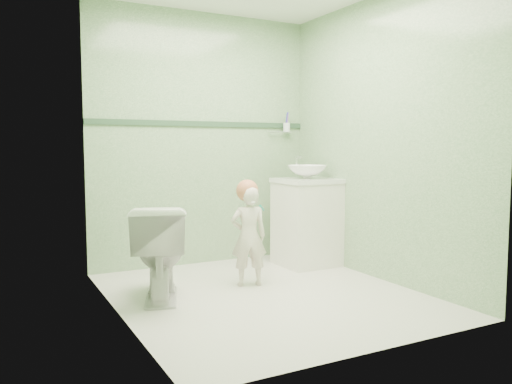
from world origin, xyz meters
TOP-DOWN VIEW (x-y plane):
  - ground at (0.00, 0.00)m, footprint 2.50×2.50m
  - room_shell at (0.00, 0.00)m, footprint 2.50×2.54m
  - trim_stripe at (0.00, 1.24)m, footprint 2.20×0.02m
  - vanity at (0.84, 0.70)m, footprint 0.52×0.50m
  - counter at (0.84, 0.70)m, footprint 0.54×0.52m
  - basin at (0.84, 0.70)m, footprint 0.37×0.37m
  - faucet at (0.84, 0.89)m, footprint 0.03×0.13m
  - cup_holder at (0.89, 1.18)m, footprint 0.26×0.07m
  - toilet at (-0.74, 0.29)m, footprint 0.60×0.79m
  - toddler at (0.01, 0.30)m, footprint 0.34×0.26m
  - hair_cap at (0.01, 0.33)m, footprint 0.18×0.18m
  - teal_toothbrush at (0.05, 0.16)m, footprint 0.11×0.14m

SIDE VIEW (x-z plane):
  - ground at x=0.00m, z-range 0.00..0.00m
  - toilet at x=-0.74m, z-range 0.00..0.71m
  - vanity at x=0.84m, z-range 0.00..0.80m
  - toddler at x=0.01m, z-range 0.00..0.81m
  - teal_toothbrush at x=0.05m, z-range 0.62..0.70m
  - hair_cap at x=0.01m, z-range 0.69..0.87m
  - counter at x=0.84m, z-range 0.79..0.83m
  - basin at x=0.84m, z-range 0.83..0.96m
  - faucet at x=0.84m, z-range 0.88..1.06m
  - room_shell at x=0.00m, z-range 0.00..2.40m
  - cup_holder at x=0.89m, z-range 1.22..1.44m
  - trim_stripe at x=0.00m, z-range 1.33..1.38m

